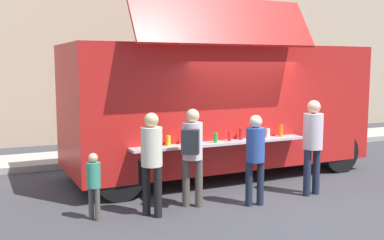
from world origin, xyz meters
TOP-DOWN VIEW (x-y plane):
  - ground_plane at (0.00, 0.00)m, footprint 60.00×60.00m
  - curb_strip at (-3.99, 4.47)m, footprint 28.00×1.60m
  - food_truck_main at (0.01, 1.85)m, footprint 6.66×3.19m
  - trash_bin at (4.34, 4.17)m, footprint 0.60×0.60m
  - customer_front_ordering at (-0.46, -0.49)m, footprint 0.33×0.32m
  - customer_mid_with_backpack at (-1.50, -0.14)m, footprint 0.48×0.55m
  - customer_rear_waiting at (-2.28, -0.30)m, footprint 0.34×0.34m
  - customer_extra_browsing at (0.86, -0.36)m, footprint 0.37×0.36m
  - child_near_queue at (-3.17, -0.10)m, footprint 0.22×0.22m

SIDE VIEW (x-z plane):
  - ground_plane at x=0.00m, z-range 0.00..0.00m
  - curb_strip at x=-3.99m, z-range 0.00..0.15m
  - trash_bin at x=4.34m, z-range 0.00..0.93m
  - child_near_queue at x=-3.17m, z-range 0.10..1.18m
  - customer_front_ordering at x=-0.46m, z-range 0.15..1.74m
  - customer_rear_waiting at x=-2.28m, z-range 0.16..1.85m
  - customer_mid_with_backpack at x=-1.50m, z-range 0.19..1.89m
  - customer_extra_browsing at x=0.86m, z-range 0.17..1.96m
  - food_truck_main at x=0.01m, z-range -0.29..3.41m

